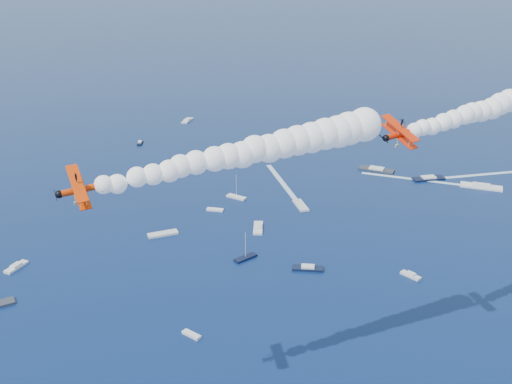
% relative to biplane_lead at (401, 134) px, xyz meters
% --- Properties ---
extents(biplane_lead, '(12.77, 12.69, 8.44)m').
position_rel_biplane_lead_xyz_m(biplane_lead, '(0.00, 0.00, 0.00)').
color(biplane_lead, red).
extents(biplane_trail, '(12.35, 12.57, 8.43)m').
position_rel_biplane_lead_xyz_m(biplane_trail, '(-42.03, -38.72, -1.98)').
color(biplane_trail, red).
extents(smoke_trail_lead, '(55.51, 54.65, 10.15)m').
position_rel_biplane_lead_xyz_m(smoke_trail_lead, '(16.79, 20.37, 1.98)').
color(smoke_trail_lead, white).
extents(smoke_trail_trail, '(55.55, 55.53, 10.15)m').
position_rel_biplane_lead_xyz_m(smoke_trail_trail, '(-23.15, -20.27, 0.00)').
color(smoke_trail_trail, white).
extents(spectator_boats, '(239.97, 181.08, 0.70)m').
position_rel_biplane_lead_xyz_m(spectator_boats, '(-24.72, 78.06, -55.38)').
color(spectator_boats, silver).
rests_on(spectator_boats, ground).
extents(boat_wakes, '(102.77, 63.82, 0.04)m').
position_rel_biplane_lead_xyz_m(boat_wakes, '(-15.22, 120.25, -55.70)').
color(boat_wakes, white).
rests_on(boat_wakes, ground).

